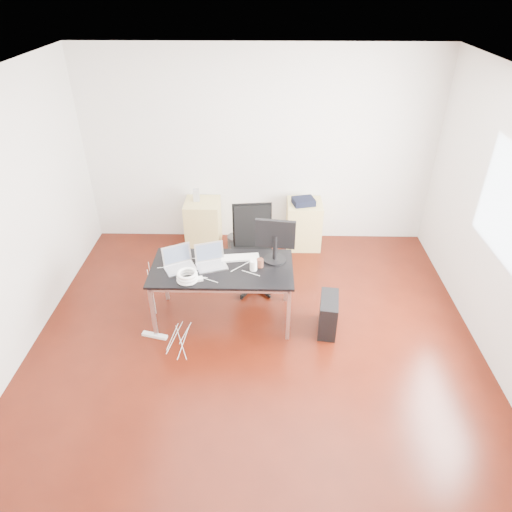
{
  "coord_description": "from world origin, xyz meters",
  "views": [
    {
      "loc": [
        0.09,
        -3.75,
        3.6
      ],
      "look_at": [
        0.0,
        0.55,
        0.85
      ],
      "focal_mm": 32.0,
      "sensor_mm": 36.0,
      "label": 1
    }
  ],
  "objects_px": {
    "pc_tower": "(328,314)",
    "desk": "(222,271)",
    "filing_cabinet_left": "(203,223)",
    "filing_cabinet_right": "(304,224)",
    "office_chair": "(253,245)"
  },
  "relations": [
    {
      "from": "filing_cabinet_left",
      "to": "filing_cabinet_right",
      "type": "relative_size",
      "value": 1.0
    },
    {
      "from": "filing_cabinet_right",
      "to": "pc_tower",
      "type": "height_order",
      "value": "filing_cabinet_right"
    },
    {
      "from": "desk",
      "to": "office_chair",
      "type": "xyz_separation_m",
      "value": [
        0.33,
        0.7,
        -0.07
      ]
    },
    {
      "from": "office_chair",
      "to": "filing_cabinet_right",
      "type": "relative_size",
      "value": 1.54
    },
    {
      "from": "filing_cabinet_left",
      "to": "filing_cabinet_right",
      "type": "xyz_separation_m",
      "value": [
        1.5,
        0.0,
        0.0
      ]
    },
    {
      "from": "office_chair",
      "to": "filing_cabinet_right",
      "type": "bearing_deg",
      "value": 48.75
    },
    {
      "from": "desk",
      "to": "filing_cabinet_left",
      "type": "relative_size",
      "value": 2.29
    },
    {
      "from": "desk",
      "to": "filing_cabinet_left",
      "type": "bearing_deg",
      "value": 104.24
    },
    {
      "from": "pc_tower",
      "to": "desk",
      "type": "bearing_deg",
      "value": 179.54
    },
    {
      "from": "filing_cabinet_left",
      "to": "office_chair",
      "type": "bearing_deg",
      "value": -53.13
    },
    {
      "from": "filing_cabinet_left",
      "to": "pc_tower",
      "type": "relative_size",
      "value": 1.56
    },
    {
      "from": "desk",
      "to": "office_chair",
      "type": "height_order",
      "value": "office_chair"
    },
    {
      "from": "filing_cabinet_right",
      "to": "desk",
      "type": "bearing_deg",
      "value": -121.3
    },
    {
      "from": "filing_cabinet_left",
      "to": "pc_tower",
      "type": "xyz_separation_m",
      "value": [
        1.66,
        -1.92,
        -0.13
      ]
    },
    {
      "from": "filing_cabinet_right",
      "to": "pc_tower",
      "type": "xyz_separation_m",
      "value": [
        0.16,
        -1.92,
        -0.13
      ]
    }
  ]
}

